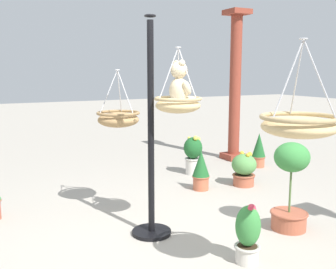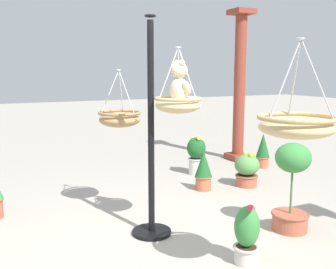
{
  "view_description": "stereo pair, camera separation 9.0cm",
  "coord_description": "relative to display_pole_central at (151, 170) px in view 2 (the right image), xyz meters",
  "views": [
    {
      "loc": [
        3.7,
        -1.8,
        1.81
      ],
      "look_at": [
        0.02,
        0.07,
        1.14
      ],
      "focal_mm": 41.98,
      "sensor_mm": 36.0,
      "label": 1
    },
    {
      "loc": [
        3.74,
        -1.72,
        1.81
      ],
      "look_at": [
        0.02,
        0.07,
        1.14
      ],
      "focal_mm": 41.98,
      "sensor_mm": 36.0,
      "label": 2
    }
  ],
  "objects": [
    {
      "name": "teddy_bear",
      "position": [
        0.15,
        0.27,
        0.93
      ],
      "size": [
        0.32,
        0.28,
        0.46
      ],
      "color": "beige"
    },
    {
      "name": "potted_plant_tall_leafy",
      "position": [
        -1.05,
        2.1,
        -0.47
      ],
      "size": [
        0.39,
        0.39,
        0.55
      ],
      "color": "#AD563D",
      "rests_on": "ground"
    },
    {
      "name": "potted_plant_conical_shrub",
      "position": [
        -2.03,
        1.74,
        -0.37
      ],
      "size": [
        0.33,
        0.33,
        0.7
      ],
      "color": "beige",
      "rests_on": "ground"
    },
    {
      "name": "ground_plane",
      "position": [
        0.11,
        0.07,
        -0.74
      ],
      "size": [
        40.0,
        40.0,
        0.0
      ],
      "primitive_type": "plane",
      "color": "#A8A093"
    },
    {
      "name": "potted_plant_flowering_red",
      "position": [
        -1.17,
        1.37,
        -0.42
      ],
      "size": [
        0.27,
        0.27,
        0.62
      ],
      "color": "#BC6042",
      "rests_on": "ground"
    },
    {
      "name": "potted_plant_small_succulent",
      "position": [
        1.02,
        0.54,
        -0.45
      ],
      "size": [
        0.25,
        0.25,
        0.58
      ],
      "color": "beige",
      "rests_on": "ground"
    },
    {
      "name": "potted_plant_bushy_green",
      "position": [
        -1.91,
        3.11,
        -0.41
      ],
      "size": [
        0.26,
        0.26,
        0.65
      ],
      "color": "#BC6042",
      "rests_on": "ground"
    },
    {
      "name": "display_pole_central",
      "position": [
        0.0,
        0.0,
        0.0
      ],
      "size": [
        0.44,
        0.44,
        2.39
      ],
      "color": "black",
      "rests_on": "ground"
    },
    {
      "name": "hanging_basket_left_high",
      "position": [
        -0.79,
        -0.08,
        0.49
      ],
      "size": [
        0.54,
        0.54,
        0.71
      ],
      "color": "#A37F51"
    },
    {
      "name": "potted_plant_fern_front",
      "position": [
        0.6,
        1.47,
        -0.2
      ],
      "size": [
        0.43,
        0.43,
        1.02
      ],
      "color": "#AD563D",
      "rests_on": "ground"
    },
    {
      "name": "hanging_basket_with_teddy",
      "position": [
        0.15,
        0.25,
        0.73
      ],
      "size": [
        0.51,
        0.51,
        0.69
      ],
      "color": "tan"
    },
    {
      "name": "greenhouse_pillar_left",
      "position": [
        -2.7,
        3.11,
        0.72
      ],
      "size": [
        0.43,
        0.43,
        3.01
      ],
      "color": "brown",
      "rests_on": "ground"
    },
    {
      "name": "hanging_basket_right_low",
      "position": [
        1.62,
        0.51,
        0.67
      ],
      "size": [
        0.6,
        0.6,
        0.75
      ],
      "color": "tan"
    }
  ]
}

